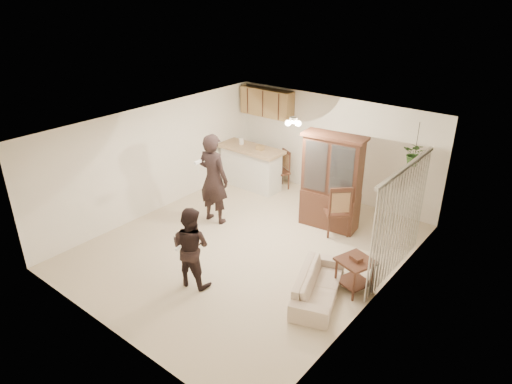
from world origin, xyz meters
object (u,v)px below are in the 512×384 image
Objects in this scene: sofa at (319,279)px; chair_bar at (254,173)px; adult at (214,184)px; chair_hutch_right at (336,219)px; china_hutch at (331,183)px; side_table at (354,274)px; chair_hutch_left at (279,178)px; child at (191,251)px.

sofa is 5.04m from chair_bar.
adult reaches higher than chair_hutch_right.
sofa is 1.04× the size of adult.
adult is at bearing -154.21° from china_hutch.
side_table is 0.70× the size of chair_hutch_left.
adult is at bearing -68.12° from chair_bar.
child is at bearing -47.05° from chair_hutch_left.
adult is at bearing 54.80° from sofa.
child is 4.51m from chair_hutch_left.
adult is 0.86× the size of china_hutch.
sofa is 2.66m from china_hutch.
chair_hutch_left reaches higher than chair_bar.
child is 1.17× the size of chair_hutch_right.
china_hutch is (2.13, 1.40, 0.14)m from adult.
chair_hutch_left is at bearing -69.67° from chair_hutch_right.
chair_hutch_left is (-2.05, 0.95, -0.75)m from china_hutch.
side_table is at bearing -9.95° from chair_hutch_left.
child is at bearing 118.88° from adult.
chair_hutch_right is (3.07, -1.01, 0.05)m from chair_bar.
chair_bar is (-0.66, 2.24, -0.63)m from adult.
sofa is 2.26m from child.
sofa is 2.30m from chair_hutch_right.
china_hutch reaches higher than adult.
chair_bar is 0.75m from chair_hutch_left.
chair_hutch_right is (2.33, -1.13, 0.04)m from chair_hutch_left.
china_hutch is 3.01m from chair_bar.
china_hutch is 1.82× the size of chair_hutch_right.
adult reaches higher than child.
side_table is 0.61× the size of chair_hutch_right.
adult is 1.33× the size of child.
side_table is (1.53, -1.74, -0.72)m from china_hutch.
adult reaches higher than sofa.
adult is at bearing -64.98° from chair_hutch_left.
adult is 2.41m from chair_bar.
adult is 1.85× the size of chair_bar.
child reaches higher than chair_hutch_right.
china_hutch reaches higher than chair_hutch_right.
side_table is (3.66, -0.34, -0.58)m from adult.
child reaches higher than side_table.
side_table is at bearing -25.37° from chair_bar.
chair_bar is 0.96× the size of chair_hutch_left.
chair_bar is (-3.94, 3.14, -0.09)m from sofa.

